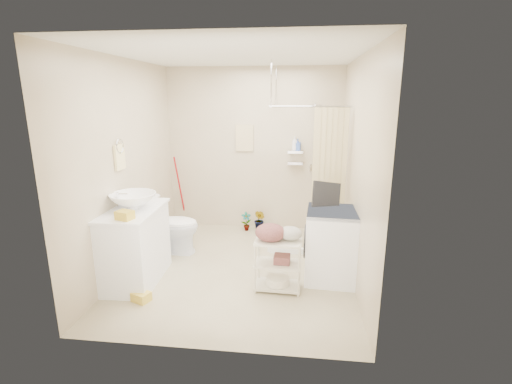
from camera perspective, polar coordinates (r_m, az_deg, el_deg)
floor at (r=4.87m, az=-2.62°, el=-11.63°), size 3.20×3.20×0.00m
ceiling at (r=4.40m, az=-3.04°, el=20.41°), size 2.80×3.20×0.04m
wall_back at (r=6.02m, az=-0.31°, el=6.42°), size 2.80×0.04×2.60m
wall_front at (r=2.94m, az=-7.92°, el=-2.34°), size 2.80×0.04×2.60m
wall_left at (r=4.89m, az=-19.27°, el=3.72°), size 0.04×3.20×2.60m
wall_right at (r=4.45m, az=15.29°, el=3.04°), size 0.04×3.20×2.60m
vanity at (r=4.63m, az=-18.06°, el=-7.79°), size 0.60×1.03×0.89m
sink at (r=4.49m, az=-18.38°, el=-1.29°), size 0.58×0.58×0.18m
counter_basket at (r=4.13m, az=-19.55°, el=-3.38°), size 0.20×0.17×0.09m
floor_basket at (r=4.32m, az=-17.26°, el=-14.88°), size 0.32×0.29×0.14m
toilet at (r=5.35m, az=-13.04°, el=-4.93°), size 0.79×0.46×0.80m
mop at (r=6.35m, az=-11.93°, el=0.07°), size 0.15×0.15×1.20m
potted_plant_a at (r=6.10m, az=-1.51°, el=-4.55°), size 0.19×0.16×0.31m
potted_plant_b at (r=6.10m, az=0.57°, el=-4.35°), size 0.25×0.25×0.35m
hanging_towel at (r=6.00m, az=-1.78°, el=8.31°), size 0.28×0.03×0.42m
towel_ring at (r=4.67m, az=-20.27°, el=5.30°), size 0.04×0.22×0.34m
tp_holder at (r=5.04m, az=-18.07°, el=-2.65°), size 0.08×0.12×0.14m
shower at (r=5.48m, az=7.85°, el=2.83°), size 1.10×1.10×2.10m
shampoo_bottle_a at (r=5.88m, az=5.98°, el=7.43°), size 0.11×0.11×0.22m
shampoo_bottle_b at (r=5.88m, az=6.44°, el=7.25°), size 0.10×0.10×0.19m
washing_machine at (r=4.54m, az=11.53°, el=-7.99°), size 0.63×0.65×0.86m
laundry_rack at (r=4.25m, az=3.40°, el=-10.42°), size 0.53×0.32×0.71m
ironing_board at (r=4.54m, az=10.33°, el=-5.68°), size 0.35×0.18×1.20m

